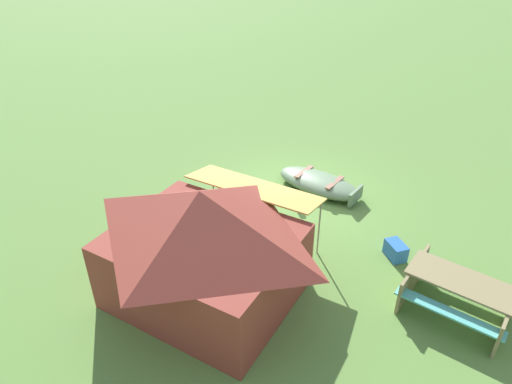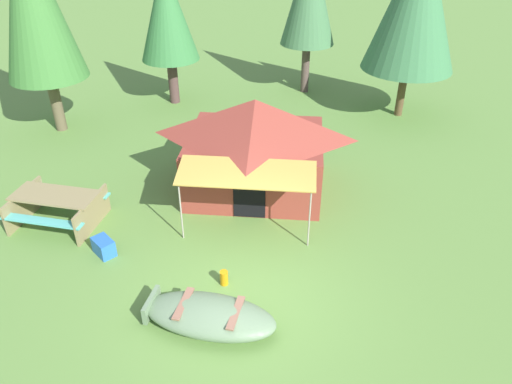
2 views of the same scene
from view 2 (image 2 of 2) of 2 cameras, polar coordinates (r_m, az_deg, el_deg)
name	(u,v)px [view 2 (image 2 of 2)]	position (r m, az deg, el deg)	size (l,w,h in m)	color
ground_plane	(245,298)	(9.77, -1.34, -12.16)	(80.00, 80.00, 0.00)	#5D873D
beached_rowboat	(209,315)	(9.14, -5.47, -14.07)	(2.61, 1.55, 0.47)	#647E5D
canvas_cabin_tent	(255,144)	(12.38, -0.10, 5.59)	(3.82, 4.15, 2.46)	brown
picnic_table	(57,205)	(12.31, -22.12, -1.38)	(2.20, 1.86, 0.78)	#8B7C51
cooler_box	(104,247)	(11.14, -17.27, -6.10)	(0.51, 0.33, 0.38)	blue
fuel_can	(224,278)	(9.96, -3.74, -9.91)	(0.17, 0.17, 0.31)	orange
pine_tree_back_left	(417,0)	(16.91, 18.16, 20.42)	(2.96, 2.96, 5.93)	brown
pine_tree_back_right	(167,12)	(17.70, -10.32, 19.86)	(2.01, 2.01, 4.83)	#4F3734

